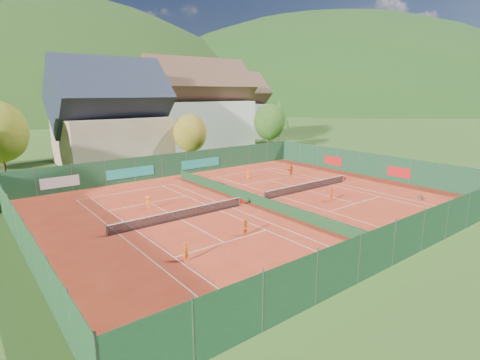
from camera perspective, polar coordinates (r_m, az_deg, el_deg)
name	(u,v)px	position (r m, az deg, el deg)	size (l,w,h in m)	color
ground	(252,203)	(37.20, 1.90, -3.59)	(600.00, 600.00, 0.00)	#2D5219
clay_pad	(252,203)	(37.19, 1.90, -3.55)	(40.00, 32.00, 0.01)	#BB331B
court_markings_left	(181,220)	(32.89, -8.94, -5.98)	(11.03, 23.83, 0.00)	white
court_markings_right	(307,190)	(42.57, 10.21, -1.57)	(11.03, 23.83, 0.00)	white
tennis_net_left	(183,214)	(32.80, -8.73, -5.11)	(13.30, 0.10, 1.02)	#59595B
tennis_net_right	(308,186)	(42.56, 10.37, -0.90)	(13.30, 0.10, 1.02)	#59595B
court_divider	(252,198)	(37.05, 1.90, -2.82)	(0.03, 28.80, 1.00)	#13361A
fence_north	(171,165)	(49.62, -10.41, 2.25)	(40.00, 0.10, 3.00)	#153B20
fence_south	(409,237)	(27.11, 24.33, -7.94)	(40.00, 0.04, 3.00)	#13361B
fence_west	(21,235)	(28.98, -30.41, -7.28)	(0.04, 32.00, 3.00)	#133519
fence_east	(370,165)	(51.67, 19.19, 2.18)	(0.09, 32.00, 3.00)	#143720
chalet	(111,120)	(60.79, -19.01, 8.66)	(16.20, 12.00, 16.00)	tan
hotel_block_a	(197,110)	(74.35, -6.50, 10.58)	(21.60, 11.00, 17.25)	silver
hotel_block_b	(231,110)	(88.85, -1.41, 10.59)	(17.28, 10.00, 15.50)	silver
tree_center	(190,133)	(57.44, -7.62, 7.11)	(5.01, 5.01, 7.60)	#4A2E1A
tree_east_front	(269,122)	(69.68, 4.51, 8.81)	(5.72, 5.72, 8.69)	#4E301B
tree_east_mid	(279,114)	(82.28, 5.94, 9.93)	(5.04, 5.04, 9.00)	#483019
tree_east_back	(227,111)	(83.26, -1.99, 10.50)	(7.15, 7.15, 10.86)	#422917
mountain_backdrop	(56,172)	(270.54, -26.27, 1.15)	(820.00, 530.00, 242.00)	#193210
ball_hopper	(420,197)	(41.35, 25.79, -2.38)	(0.34, 0.34, 0.80)	slate
loose_ball_0	(229,249)	(26.74, -1.72, -10.40)	(0.07, 0.07, 0.07)	#CCD833
loose_ball_1	(381,221)	(34.36, 20.76, -5.82)	(0.07, 0.07, 0.07)	#CCD833
loose_ball_2	(256,196)	(39.68, 2.49, -2.43)	(0.07, 0.07, 0.07)	#CCD833
loose_ball_3	(159,197)	(40.20, -12.18, -2.52)	(0.07, 0.07, 0.07)	#CCD833
loose_ball_4	(325,191)	(42.62, 12.76, -1.65)	(0.07, 0.07, 0.07)	#CCD833
player_left_near	(186,252)	(24.89, -8.23, -10.77)	(0.50, 0.33, 1.36)	#CD6012
player_left_mid	(246,228)	(28.80, 0.91, -7.31)	(0.62, 0.48, 1.28)	#CA4F11
player_left_far	(148,203)	(36.11, -13.80, -3.35)	(0.87, 0.50, 1.34)	orange
player_right_near	(332,195)	(38.70, 13.80, -2.20)	(0.82, 0.34, 1.39)	#F75D15
player_right_far_a	(248,174)	(47.24, 1.26, 0.96)	(0.68, 0.44, 1.39)	orange
player_right_far_b	(291,170)	(49.43, 7.72, 1.49)	(1.43, 0.46, 1.55)	#D14E12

